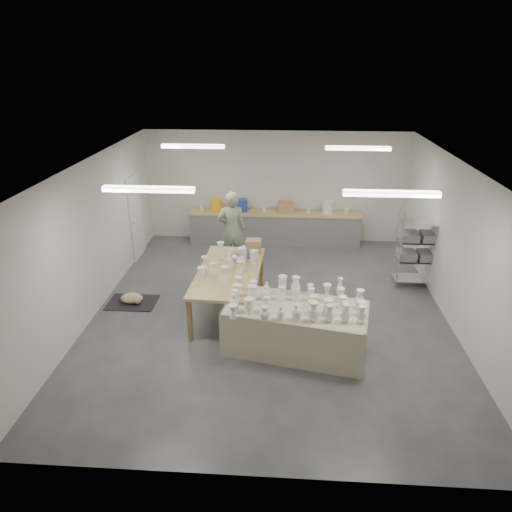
# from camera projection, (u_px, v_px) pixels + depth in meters

# --- Properties ---
(room) EXTENTS (8.00, 8.02, 3.00)m
(room) POSITION_uv_depth(u_px,v_px,m) (265.00, 214.00, 8.56)
(room) COLOR #424449
(room) RESTS_ON ground
(back_counter) EXTENTS (4.60, 0.60, 1.24)m
(back_counter) POSITION_uv_depth(u_px,v_px,m) (274.00, 226.00, 12.47)
(back_counter) COLOR tan
(back_counter) RESTS_ON ground
(wire_shelf) EXTENTS (0.88, 0.48, 1.80)m
(wire_shelf) POSITION_uv_depth(u_px,v_px,m) (418.00, 247.00, 10.02)
(wire_shelf) COLOR silver
(wire_shelf) RESTS_ON ground
(drying_table) EXTENTS (2.59, 1.61, 1.23)m
(drying_table) POSITION_uv_depth(u_px,v_px,m) (295.00, 326.00, 7.93)
(drying_table) COLOR olive
(drying_table) RESTS_ON ground
(work_table) EXTENTS (1.31, 2.46, 1.27)m
(work_table) POSITION_uv_depth(u_px,v_px,m) (232.00, 268.00, 9.07)
(work_table) COLOR tan
(work_table) RESTS_ON ground
(rug) EXTENTS (1.00, 0.70, 0.02)m
(rug) POSITION_uv_depth(u_px,v_px,m) (132.00, 302.00, 9.60)
(rug) COLOR black
(rug) RESTS_ON ground
(cat) EXTENTS (0.53, 0.43, 0.20)m
(cat) POSITION_uv_depth(u_px,v_px,m) (133.00, 298.00, 9.54)
(cat) COLOR white
(cat) RESTS_ON rug
(potter) EXTENTS (0.76, 0.57, 1.89)m
(potter) POSITION_uv_depth(u_px,v_px,m) (232.00, 229.00, 10.95)
(potter) COLOR #92A27E
(potter) RESTS_ON ground
(red_stool) EXTENTS (0.41, 0.41, 0.32)m
(red_stool) POSITION_uv_depth(u_px,v_px,m) (234.00, 250.00, 11.46)
(red_stool) COLOR #AA1818
(red_stool) RESTS_ON ground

